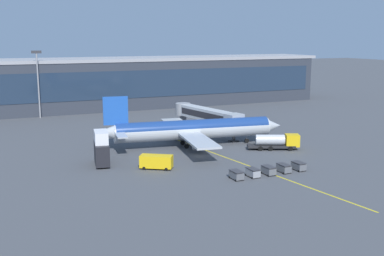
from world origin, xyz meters
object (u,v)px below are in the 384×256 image
Objects in this scene: main_airliner at (192,129)px; baggage_cart_0 at (236,175)px; catering_lift at (102,149)px; baggage_cart_2 at (269,170)px; baggage_cart_1 at (253,172)px; lavatory_truck at (157,161)px; baggage_cart_3 at (284,168)px; fuel_tanker at (277,141)px; baggage_cart_4 at (299,166)px.

main_airliner is 15.46× the size of baggage_cart_0.
catering_lift reaches higher than baggage_cart_2.
catering_lift is at bearing 140.04° from baggage_cart_1.
baggage_cart_1 is at bearing -40.41° from lavatory_truck.
baggage_cart_2 and baggage_cart_3 have the same top height.
catering_lift reaches higher than baggage_cart_3.
fuel_tanker is at bearing 60.31° from baggage_cart_3.
baggage_cart_0 is at bearing -96.86° from main_airliner.
lavatory_truck reaches higher than baggage_cart_1.
baggage_cart_2 is at bearing -36.00° from catering_lift.
baggage_cart_0 is 1.00× the size of baggage_cart_2.
catering_lift is 33.35m from baggage_cart_3.
baggage_cart_0 is at bearing -48.56° from lavatory_truck.
fuel_tanker is 23.64m from baggage_cart_0.
main_airliner reaches higher than baggage_cart_2.
fuel_tanker is at bearing -33.18° from main_airliner.
main_airliner is 19.05m from lavatory_truck.
baggage_cart_1 is at bearing 1.54° from baggage_cart_0.
main_airliner reaches higher than baggage_cart_3.
baggage_cart_2 is at bearing -178.46° from baggage_cart_4.
catering_lift is (-36.53, 3.03, 1.32)m from fuel_tanker.
baggage_cart_3 is at bearing -178.46° from baggage_cart_4.
baggage_cart_2 is (16.39, -11.15, -0.64)m from lavatory_truck.
baggage_cart_2 is at bearing -178.46° from baggage_cart_3.
baggage_cart_0 and baggage_cart_2 have the same top height.
lavatory_truck is 2.27× the size of baggage_cart_2.
catering_lift is 2.64× the size of baggage_cart_2.
baggage_cart_0 is 1.00× the size of baggage_cart_4.
fuel_tanker is at bearing 45.35° from baggage_cart_1.
baggage_cart_0 and baggage_cart_4 have the same top height.
catering_lift reaches higher than baggage_cart_0.
lavatory_truck is at bearing 145.78° from baggage_cart_2.
main_airliner is 26.73m from baggage_cart_4.
main_airliner is at bearing 90.43° from baggage_cart_1.
baggage_cart_1 is at bearing -178.46° from baggage_cart_3.
main_airliner reaches higher than catering_lift.
baggage_cart_2 is at bearing 1.54° from baggage_cart_0.
baggage_cart_2 is (3.20, 0.09, 0.00)m from baggage_cart_1.
baggage_cart_4 is (22.79, -10.97, -0.64)m from lavatory_truck.
baggage_cart_4 is (6.40, 0.17, 0.00)m from baggage_cart_2.
main_airliner reaches higher than fuel_tanker.
baggage_cart_3 and baggage_cart_4 have the same top height.
baggage_cart_0 is 6.40m from baggage_cart_2.
baggage_cart_1 is (13.19, -11.23, -0.64)m from lavatory_truck.
baggage_cart_0 is (9.99, -11.32, -0.64)m from lavatory_truck.
main_airliner is 15.46× the size of baggage_cart_1.
catering_lift is at bearing 144.00° from baggage_cart_2.
baggage_cart_2 is (24.82, -18.03, -2.28)m from catering_lift.
lavatory_truck is 2.27× the size of baggage_cart_1.
fuel_tanker is 17.20m from baggage_cart_3.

